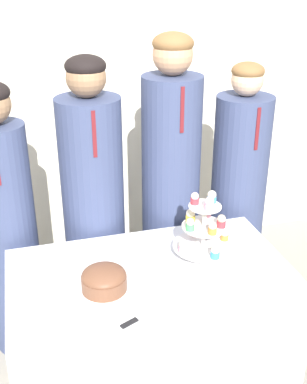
# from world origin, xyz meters

# --- Properties ---
(wall_back) EXTENTS (9.00, 0.06, 2.70)m
(wall_back) POSITION_xyz_m (0.00, 1.75, 1.35)
(wall_back) COLOR beige
(wall_back) RESTS_ON ground_plane
(table) EXTENTS (1.23, 0.69, 0.71)m
(table) POSITION_xyz_m (0.00, 0.35, 0.36)
(table) COLOR white
(table) RESTS_ON ground_plane
(round_cake) EXTENTS (0.25, 0.25, 0.11)m
(round_cake) POSITION_xyz_m (-0.22, 0.26, 0.76)
(round_cake) COLOR white
(round_cake) RESTS_ON table
(cake_knife) EXTENTS (0.23, 0.12, 0.01)m
(cake_knife) POSITION_xyz_m (-0.13, 0.05, 0.71)
(cake_knife) COLOR silver
(cake_knife) RESTS_ON table
(cupcake_stand) EXTENTS (0.28, 0.28, 0.32)m
(cupcake_stand) POSITION_xyz_m (0.27, 0.41, 0.86)
(cupcake_stand) COLOR silver
(cupcake_stand) RESTS_ON table
(student_0) EXTENTS (0.29, 0.29, 1.46)m
(student_0) POSITION_xyz_m (-0.60, 0.89, 0.70)
(student_0) COLOR #384266
(student_0) RESTS_ON ground_plane
(student_1) EXTENTS (0.32, 0.32, 1.56)m
(student_1) POSITION_xyz_m (-0.16, 0.89, 0.74)
(student_1) COLOR #384266
(student_1) RESTS_ON ground_plane
(student_2) EXTENTS (0.31, 0.31, 1.64)m
(student_2) POSITION_xyz_m (0.26, 0.89, 0.78)
(student_2) COLOR #384266
(student_2) RESTS_ON ground_plane
(student_3) EXTENTS (0.31, 0.31, 1.48)m
(student_3) POSITION_xyz_m (0.66, 0.89, 0.70)
(student_3) COLOR #384266
(student_3) RESTS_ON ground_plane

